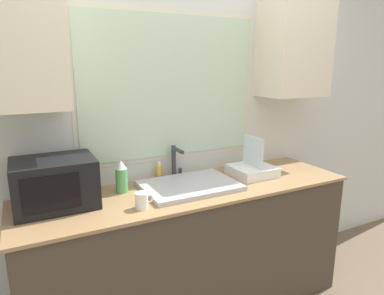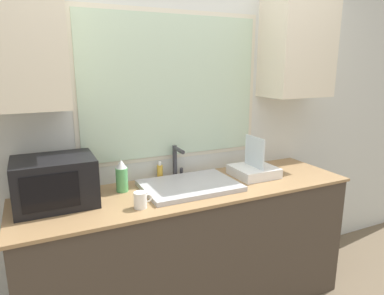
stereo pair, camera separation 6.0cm
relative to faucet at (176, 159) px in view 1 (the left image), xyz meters
name	(u,v)px [view 1 (the left image)]	position (x,y,z in m)	size (l,w,h in m)	color
countertop	(191,250)	(0.01, -0.23, -0.59)	(2.20, 0.64, 0.91)	#42382D
wall_back	(172,106)	(0.01, 0.06, 0.37)	(6.00, 0.38, 2.60)	silver
sink_basin	(190,185)	(0.00, -0.23, -0.12)	(0.61, 0.44, 0.03)	#B2B2B7
faucet	(176,159)	(0.00, 0.00, 0.00)	(0.08, 0.16, 0.23)	#333338
microwave	(55,183)	(-0.82, -0.15, 0.00)	(0.44, 0.35, 0.28)	black
dish_rack	(252,169)	(0.52, -0.21, -0.09)	(0.30, 0.28, 0.29)	white
spray_bottle	(122,177)	(-0.42, -0.10, -0.04)	(0.08, 0.08, 0.21)	#59B266
soap_bottle	(159,172)	(-0.12, 0.02, -0.08)	(0.04, 0.04, 0.13)	gold
mug_near_sink	(142,200)	(-0.39, -0.40, -0.09)	(0.11, 0.07, 0.09)	white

